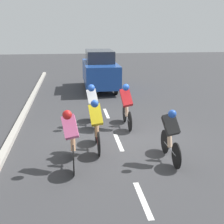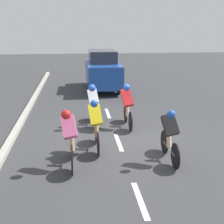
{
  "view_description": "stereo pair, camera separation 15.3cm",
  "coord_description": "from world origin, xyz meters",
  "px_view_note": "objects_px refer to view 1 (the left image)",
  "views": [
    {
      "loc": [
        1.34,
        8.85,
        3.38
      ],
      "look_at": [
        0.2,
        0.22,
        0.95
      ],
      "focal_mm": 50.0,
      "sensor_mm": 36.0,
      "label": 1
    },
    {
      "loc": [
        1.19,
        8.87,
        3.38
      ],
      "look_at": [
        0.2,
        0.22,
        0.95
      ],
      "focal_mm": 50.0,
      "sensor_mm": 36.0,
      "label": 2
    }
  ],
  "objects_px": {
    "cyclist_black": "(171,134)",
    "cyclist_red": "(126,104)",
    "cyclist_white": "(93,103)",
    "cyclist_pink": "(71,137)",
    "support_car": "(100,70)",
    "cyclist_yellow": "(96,124)"
  },
  "relations": [
    {
      "from": "cyclist_white",
      "to": "cyclist_black",
      "type": "height_order",
      "value": "cyclist_white"
    },
    {
      "from": "cyclist_pink",
      "to": "cyclist_black",
      "type": "relative_size",
      "value": 1.06
    },
    {
      "from": "cyclist_red",
      "to": "cyclist_yellow",
      "type": "height_order",
      "value": "cyclist_red"
    },
    {
      "from": "cyclist_pink",
      "to": "support_car",
      "type": "bearing_deg",
      "value": -99.55
    },
    {
      "from": "cyclist_red",
      "to": "support_car",
      "type": "xyz_separation_m",
      "value": [
        0.26,
        -6.66,
        0.22
      ]
    },
    {
      "from": "cyclist_black",
      "to": "cyclist_red",
      "type": "xyz_separation_m",
      "value": [
        0.61,
        -2.88,
        0.07
      ]
    },
    {
      "from": "cyclist_black",
      "to": "cyclist_red",
      "type": "distance_m",
      "value": 2.95
    },
    {
      "from": "cyclist_white",
      "to": "cyclist_pink",
      "type": "xyz_separation_m",
      "value": [
        0.75,
        3.21,
        -0.0
      ]
    },
    {
      "from": "cyclist_white",
      "to": "cyclist_yellow",
      "type": "distance_m",
      "value": 2.23
    },
    {
      "from": "cyclist_black",
      "to": "cyclist_red",
      "type": "relative_size",
      "value": 0.95
    },
    {
      "from": "cyclist_pink",
      "to": "support_car",
      "type": "relative_size",
      "value": 0.4
    },
    {
      "from": "cyclist_white",
      "to": "cyclist_black",
      "type": "distance_m",
      "value": 3.64
    },
    {
      "from": "cyclist_white",
      "to": "cyclist_pink",
      "type": "height_order",
      "value": "cyclist_pink"
    },
    {
      "from": "cyclist_pink",
      "to": "cyclist_red",
      "type": "xyz_separation_m",
      "value": [
        -1.87,
        -2.88,
        0.03
      ]
    },
    {
      "from": "cyclist_yellow",
      "to": "cyclist_black",
      "type": "bearing_deg",
      "value": 151.33
    },
    {
      "from": "cyclist_white",
      "to": "cyclist_pink",
      "type": "distance_m",
      "value": 3.3
    },
    {
      "from": "cyclist_yellow",
      "to": "support_car",
      "type": "distance_m",
      "value": 8.62
    },
    {
      "from": "cyclist_black",
      "to": "cyclist_yellow",
      "type": "bearing_deg",
      "value": -28.67
    },
    {
      "from": "cyclist_black",
      "to": "cyclist_yellow",
      "type": "relative_size",
      "value": 0.98
    },
    {
      "from": "cyclist_white",
      "to": "cyclist_red",
      "type": "height_order",
      "value": "cyclist_red"
    },
    {
      "from": "cyclist_pink",
      "to": "support_car",
      "type": "height_order",
      "value": "support_car"
    },
    {
      "from": "cyclist_red",
      "to": "cyclist_yellow",
      "type": "bearing_deg",
      "value": 58.22
    }
  ]
}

